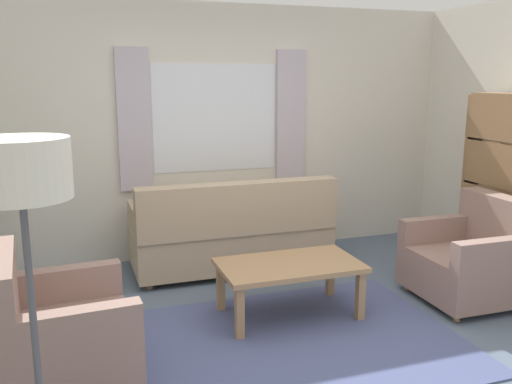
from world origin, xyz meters
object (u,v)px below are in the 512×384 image
at_px(couch, 233,234).
at_px(standing_lamp, 22,197).
at_px(bookshelf, 509,187).
at_px(armchair_right, 472,259).
at_px(coffee_table, 289,270).
at_px(armchair_left, 53,334).

xyz_separation_m(couch, standing_lamp, (-1.63, -2.65, 1.03)).
relative_size(couch, bookshelf, 1.10).
bearing_deg(armchair_right, coffee_table, -95.75).
bearing_deg(couch, armchair_right, 141.94).
relative_size(coffee_table, bookshelf, 0.64).
distance_m(armchair_left, bookshelf, 4.04).
relative_size(armchair_right, coffee_table, 0.80).
bearing_deg(standing_lamp, bookshelf, 22.17).
distance_m(couch, armchair_right, 2.18).
relative_size(coffee_table, standing_lamp, 0.67).
distance_m(armchair_left, coffee_table, 1.81).
distance_m(armchair_right, bookshelf, 0.88).
height_order(armchair_left, armchair_right, same).
bearing_deg(armchair_left, coffee_table, -77.72).
relative_size(armchair_left, armchair_right, 1.02).
relative_size(armchair_left, standing_lamp, 0.55).
height_order(couch, armchair_left, couch).
bearing_deg(armchair_right, standing_lamp, -67.88).
relative_size(armchair_left, bookshelf, 0.52).
bearing_deg(armchair_left, bookshelf, -84.96).
distance_m(couch, standing_lamp, 3.27).
relative_size(armchair_right, standing_lamp, 0.54).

